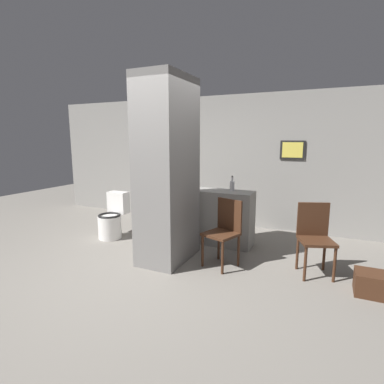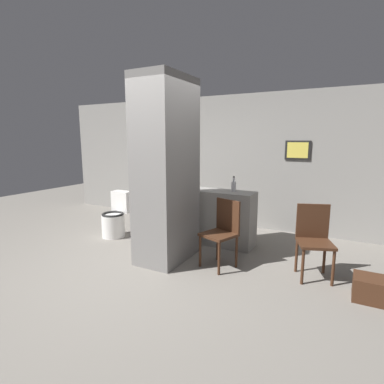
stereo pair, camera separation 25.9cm
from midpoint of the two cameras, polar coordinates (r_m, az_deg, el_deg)
ground_plane at (r=4.25m, az=-7.11°, el=-14.28°), size 14.00×14.00×0.00m
wall_back at (r=6.22m, az=6.74°, el=5.90°), size 8.00×0.09×2.60m
pillar_center at (r=4.26m, az=-3.19°, el=4.03°), size 0.63×0.94×2.60m
counter_shelf at (r=5.04m, az=7.02°, el=-4.89°), size 1.11×0.44×0.91m
toilet at (r=5.61m, az=-13.03°, el=-4.87°), size 0.41×0.57×0.80m
chair_near_pillar at (r=4.18m, az=7.57°, el=-7.15°), size 0.52×0.52×0.93m
chair_by_doorway at (r=4.18m, az=23.89°, el=-7.93°), size 0.52×0.52×0.93m
bicycle at (r=5.52m, az=-1.77°, el=-4.65°), size 1.74×0.42×0.71m
bottle_tall at (r=4.93m, az=9.43°, el=1.18°), size 0.08×0.08×0.25m
floor_crate at (r=4.03m, az=32.33°, el=-15.27°), size 0.32×0.32×0.26m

